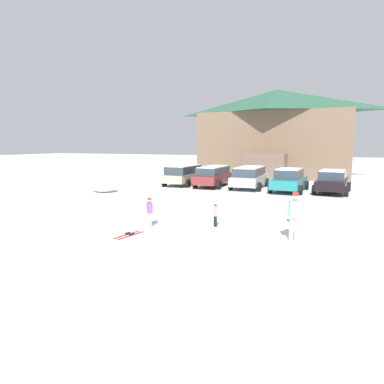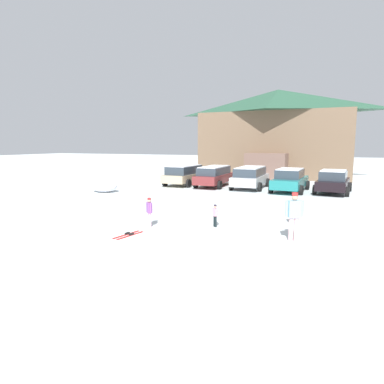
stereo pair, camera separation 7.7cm
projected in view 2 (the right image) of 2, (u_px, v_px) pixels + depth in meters
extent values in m
plane|color=silver|center=(157.00, 253.00, 10.29)|extent=(160.00, 160.00, 0.00)
cube|color=brown|center=(276.00, 145.00, 34.31)|extent=(14.43, 7.52, 6.25)
pyramid|color=#28533C|center=(278.00, 101.00, 33.71)|extent=(15.05, 8.14, 2.27)
cube|color=brown|center=(266.00, 167.00, 30.61)|extent=(3.66, 1.93, 2.40)
cube|color=tan|center=(185.00, 177.00, 27.18)|extent=(2.04, 4.61, 0.58)
cube|color=#2D3842|center=(184.00, 170.00, 27.01)|extent=(1.77, 3.51, 0.61)
cube|color=white|center=(184.00, 166.00, 26.97)|extent=(1.65, 3.34, 0.06)
cylinder|color=black|center=(181.00, 179.00, 28.90)|extent=(0.25, 0.65, 0.64)
cylinder|color=black|center=(203.00, 180.00, 28.06)|extent=(0.25, 0.65, 0.64)
cylinder|color=black|center=(165.00, 182.00, 26.38)|extent=(0.25, 0.65, 0.64)
cylinder|color=black|center=(188.00, 183.00, 25.54)|extent=(0.25, 0.65, 0.64)
cube|color=maroon|center=(214.00, 178.00, 26.21)|extent=(1.77, 4.77, 0.62)
cube|color=#2D3842|center=(214.00, 171.00, 26.04)|extent=(1.55, 3.63, 0.56)
cube|color=white|center=(214.00, 167.00, 25.99)|extent=(1.45, 3.45, 0.06)
cylinder|color=black|center=(210.00, 180.00, 27.95)|extent=(0.23, 0.64, 0.64)
cylinder|color=black|center=(232.00, 181.00, 27.22)|extent=(0.23, 0.64, 0.64)
cylinder|color=black|center=(196.00, 184.00, 25.28)|extent=(0.23, 0.64, 0.64)
cylinder|color=black|center=(220.00, 185.00, 24.55)|extent=(0.23, 0.64, 0.64)
cube|color=#BABDC2|center=(250.00, 180.00, 25.06)|extent=(1.89, 4.63, 0.63)
cube|color=#2D3842|center=(250.00, 172.00, 24.89)|extent=(1.66, 3.52, 0.58)
cube|color=white|center=(250.00, 167.00, 24.85)|extent=(1.55, 3.34, 0.06)
cylinder|color=black|center=(242.00, 181.00, 26.80)|extent=(0.22, 0.64, 0.64)
cylinder|color=black|center=(268.00, 183.00, 26.02)|extent=(0.22, 0.64, 0.64)
cylinder|color=black|center=(231.00, 186.00, 24.19)|extent=(0.22, 0.64, 0.64)
cylinder|color=black|center=(260.00, 187.00, 23.41)|extent=(0.22, 0.64, 0.64)
cube|color=#1F7877|center=(290.00, 182.00, 23.51)|extent=(2.08, 4.72, 0.62)
cube|color=#2D3842|center=(290.00, 174.00, 23.22)|extent=(1.72, 2.50, 0.59)
cube|color=white|center=(290.00, 169.00, 23.17)|extent=(1.61, 2.37, 0.06)
cylinder|color=black|center=(280.00, 184.00, 25.25)|extent=(0.26, 0.65, 0.64)
cylinder|color=black|center=(308.00, 185.00, 24.40)|extent=(0.26, 0.65, 0.64)
cylinder|color=black|center=(271.00, 188.00, 22.71)|extent=(0.26, 0.65, 0.64)
cylinder|color=black|center=(301.00, 190.00, 21.86)|extent=(0.26, 0.65, 0.64)
cube|color=black|center=(333.00, 184.00, 22.73)|extent=(2.14, 4.45, 0.59)
cube|color=#2D3842|center=(333.00, 175.00, 22.46)|extent=(1.76, 2.37, 0.57)
cube|color=white|center=(334.00, 171.00, 22.42)|extent=(1.64, 2.24, 0.06)
cylinder|color=black|center=(320.00, 185.00, 24.39)|extent=(0.27, 0.66, 0.64)
cylinder|color=black|center=(350.00, 187.00, 23.50)|extent=(0.27, 0.66, 0.64)
cylinder|color=black|center=(315.00, 190.00, 22.04)|extent=(0.27, 0.66, 0.64)
cylinder|color=black|center=(347.00, 192.00, 21.16)|extent=(0.27, 0.66, 0.64)
cylinder|color=#383650|center=(291.00, 219.00, 13.95)|extent=(0.09, 0.09, 0.49)
cylinder|color=#383650|center=(291.00, 218.00, 14.05)|extent=(0.09, 0.09, 0.49)
cube|color=orange|center=(291.00, 208.00, 13.94)|extent=(0.22, 0.27, 0.34)
cylinder|color=orange|center=(292.00, 209.00, 13.79)|extent=(0.07, 0.07, 0.33)
cylinder|color=orange|center=(290.00, 207.00, 14.09)|extent=(0.07, 0.07, 0.33)
sphere|color=tan|center=(292.00, 203.00, 13.91)|extent=(0.12, 0.12, 0.12)
cylinder|color=#B23429|center=(292.00, 201.00, 13.90)|extent=(0.12, 0.12, 0.06)
cylinder|color=#EEB2C7|center=(149.00, 219.00, 13.60)|extent=(0.10, 0.10, 0.57)
cylinder|color=#EEB2C7|center=(150.00, 220.00, 13.49)|extent=(0.10, 0.10, 0.57)
cube|color=#9454AC|center=(149.00, 208.00, 13.48)|extent=(0.32, 0.31, 0.40)
cylinder|color=#9454AC|center=(148.00, 207.00, 13.64)|extent=(0.08, 0.08, 0.38)
cylinder|color=#9454AC|center=(151.00, 208.00, 13.32)|extent=(0.08, 0.08, 0.38)
sphere|color=tan|center=(149.00, 201.00, 13.44)|extent=(0.15, 0.15, 0.15)
cylinder|color=#B22A2B|center=(149.00, 199.00, 13.43)|extent=(0.14, 0.14, 0.07)
cylinder|color=black|center=(216.00, 222.00, 13.52)|extent=(0.08, 0.08, 0.44)
cylinder|color=black|center=(214.00, 221.00, 13.60)|extent=(0.08, 0.08, 0.44)
cube|color=pink|center=(215.00, 212.00, 13.51)|extent=(0.25, 0.24, 0.31)
cylinder|color=pink|center=(217.00, 213.00, 13.38)|extent=(0.06, 0.06, 0.29)
cylinder|color=pink|center=(213.00, 211.00, 13.63)|extent=(0.06, 0.06, 0.29)
sphere|color=tan|center=(215.00, 207.00, 13.48)|extent=(0.11, 0.11, 0.11)
cylinder|color=#2B2232|center=(215.00, 205.00, 13.47)|extent=(0.11, 0.11, 0.05)
cylinder|color=beige|center=(291.00, 229.00, 11.54)|extent=(0.15, 0.15, 0.82)
cylinder|color=beige|center=(296.00, 229.00, 11.54)|extent=(0.15, 0.15, 0.82)
cube|color=#95C1DD|center=(294.00, 209.00, 11.44)|extent=(0.46, 0.38, 0.58)
cylinder|color=#95C1DD|center=(287.00, 209.00, 11.44)|extent=(0.11, 0.11, 0.55)
cylinder|color=#95C1DD|center=(302.00, 208.00, 11.44)|extent=(0.11, 0.11, 0.55)
sphere|color=tan|center=(295.00, 197.00, 11.39)|extent=(0.21, 0.21, 0.21)
cylinder|color=red|center=(295.00, 194.00, 11.37)|extent=(0.20, 0.20, 0.10)
cube|color=red|center=(130.00, 235.00, 12.27)|extent=(0.34, 1.29, 0.02)
cube|color=black|center=(131.00, 234.00, 12.31)|extent=(0.12, 0.21, 0.06)
cube|color=red|center=(126.00, 235.00, 12.38)|extent=(0.34, 1.29, 0.02)
cube|color=black|center=(127.00, 233.00, 12.42)|extent=(0.12, 0.21, 0.06)
ellipsoid|color=white|center=(104.00, 186.00, 23.22)|extent=(1.81, 1.45, 0.78)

